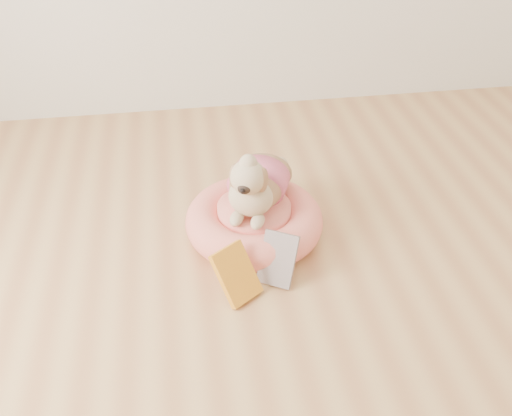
{
  "coord_description": "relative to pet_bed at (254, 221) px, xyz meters",
  "views": [
    {
      "loc": [
        -0.19,
        -0.78,
        1.49
      ],
      "look_at": [
        0.08,
        0.99,
        0.17
      ],
      "focal_mm": 40.0,
      "sensor_mm": 36.0,
      "label": 1
    }
  ],
  "objects": [
    {
      "name": "dog",
      "position": [
        0.01,
        0.01,
        0.23
      ],
      "size": [
        0.42,
        0.49,
        0.3
      ],
      "primitive_type": null,
      "rotation": [
        0.0,
        0.0,
        -0.4
      ],
      "color": "brown",
      "rests_on": "pet_bed"
    },
    {
      "name": "pet_bed",
      "position": [
        0.0,
        0.0,
        0.0
      ],
      "size": [
        0.56,
        0.56,
        0.14
      ],
      "color": "#FF7563",
      "rests_on": "floor"
    },
    {
      "name": "book_yellow",
      "position": [
        -0.11,
        -0.33,
        0.02
      ],
      "size": [
        0.2,
        0.2,
        0.18
      ],
      "primitive_type": "cube",
      "rotation": [
        -0.63,
        0.0,
        0.61
      ],
      "color": "yellow",
      "rests_on": "floor"
    },
    {
      "name": "book_white",
      "position": [
        0.05,
        -0.27,
        0.02
      ],
      "size": [
        0.17,
        0.17,
        0.18
      ],
      "primitive_type": "cube",
      "rotation": [
        -0.55,
        0.0,
        -0.52
      ],
      "color": "white",
      "rests_on": "floor"
    }
  ]
}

